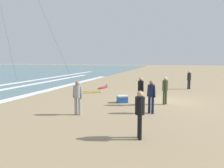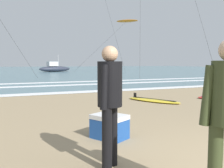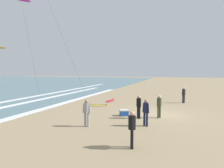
% 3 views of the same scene
% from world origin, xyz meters
% --- Properties ---
extents(ground_plane, '(160.00, 160.00, 0.00)m').
position_xyz_m(ground_plane, '(0.00, 0.00, 0.00)').
color(ground_plane, '#9E8763').
extents(wave_foam_shoreline, '(36.84, 0.86, 0.01)m').
position_xyz_m(wave_foam_shoreline, '(-1.55, 9.58, 0.01)').
color(wave_foam_shoreline, white).
rests_on(wave_foam_shoreline, ocean_surface).
extents(surfer_left_far, '(0.42, 0.42, 1.60)m').
position_xyz_m(surfer_left_far, '(-1.65, 1.22, 0.96)').
color(surfer_left_far, black).
rests_on(surfer_left_far, ground).
extents(surfer_background_far, '(0.44, 0.40, 1.60)m').
position_xyz_m(surfer_background_far, '(6.20, -1.79, 0.96)').
color(surfer_background_far, '#232328').
rests_on(surfer_background_far, ground).
extents(surfer_foreground_main, '(0.34, 0.48, 1.60)m').
position_xyz_m(surfer_foreground_main, '(-3.36, 0.46, 0.96)').
color(surfer_foreground_main, '#141938').
rests_on(surfer_foreground_main, ground).
extents(surfer_mid_group, '(0.32, 0.51, 1.60)m').
position_xyz_m(surfer_mid_group, '(-4.58, 3.74, 0.96)').
color(surfer_mid_group, gray).
rests_on(surfer_mid_group, ground).
extents(surfer_right_near, '(0.48, 0.34, 1.60)m').
position_xyz_m(surfer_right_near, '(-1.03, -0.09, 0.96)').
color(surfer_right_near, '#384223').
rests_on(surfer_right_near, ground).
extents(surfer_left_near, '(0.51, 0.32, 1.60)m').
position_xyz_m(surfer_left_near, '(-6.89, 0.46, 0.96)').
color(surfer_left_near, black).
rests_on(surfer_left_near, ground).
extents(surfboard_near_water, '(1.44, 2.15, 0.25)m').
position_xyz_m(surfboard_near_water, '(1.97, 5.81, 0.05)').
color(surfboard_near_water, yellow).
rests_on(surfboard_near_water, ground).
extents(surfboard_foreground_flat, '(2.12, 0.69, 0.25)m').
position_xyz_m(surfboard_foreground_flat, '(4.97, 5.62, 0.05)').
color(surfboard_foreground_flat, red).
rests_on(surfboard_foreground_flat, ground).
extents(cooler_box, '(0.69, 0.75, 0.44)m').
position_xyz_m(cooler_box, '(-1.16, 2.40, 0.22)').
color(cooler_box, '#1E4C9E').
rests_on(cooler_box, ground).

